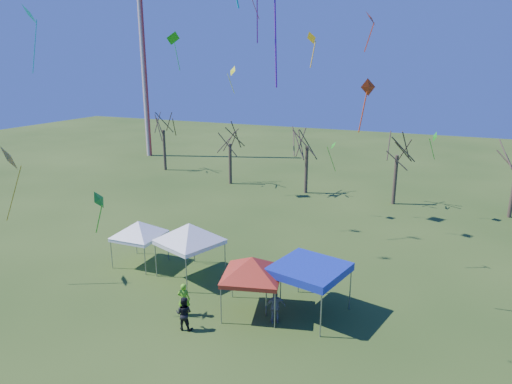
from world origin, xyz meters
TOP-DOWN VIEW (x-y plane):
  - ground at (0.00, 0.00)m, footprint 140.00×140.00m
  - radio_mast at (-28.00, 34.00)m, footprint 0.70×0.70m
  - tree_0 at (-20.85, 27.38)m, footprint 3.83×3.83m
  - tree_1 at (-10.77, 24.65)m, footprint 3.42×3.42m
  - tree_2 at (-2.37, 24.38)m, footprint 3.71×3.71m
  - tree_3 at (6.03, 24.04)m, footprint 3.59×3.59m
  - tent_white_west at (-6.98, 4.36)m, footprint 3.75×3.75m
  - tent_white_mid at (-3.13, 4.10)m, footprint 4.13×4.13m
  - tent_red at (1.88, 1.83)m, footprint 3.85×3.85m
  - tent_blue at (4.53, 2.90)m, footprint 3.97×3.97m
  - person_green at (-1.15, 0.19)m, footprint 0.73×0.60m
  - person_dark at (-0.46, -0.91)m, footprint 0.91×0.77m
  - person_grey at (3.32, 1.37)m, footprint 1.08×0.90m
  - kite_18 at (2.45, 8.92)m, footprint 0.88×0.78m
  - kite_14 at (-12.05, 0.12)m, footprint 1.73×1.73m
  - kite_1 at (-4.85, -1.03)m, footprint 0.70×1.00m
  - kite_13 at (-8.76, 21.38)m, footprint 1.08×1.00m
  - kite_25 at (6.60, 3.77)m, footprint 0.56×0.82m
  - kite_17 at (6.51, 4.73)m, footprint 0.71×0.72m
  - kite_19 at (9.03, 21.03)m, footprint 0.66×0.89m
  - kite_2 at (-13.61, 19.29)m, footprint 1.38×1.65m
  - kite_8 at (-12.60, 3.18)m, footprint 1.56×1.44m
  - kite_22 at (1.63, 18.30)m, footprint 0.90×0.97m

SIDE VIEW (x-z plane):
  - ground at x=0.00m, z-range 0.00..0.00m
  - person_dark at x=-0.46m, z-range 0.00..1.67m
  - person_grey at x=3.32m, z-range 0.00..1.73m
  - person_green at x=-1.15m, z-range 0.00..1.73m
  - tent_blue at x=4.53m, z-range 1.09..3.69m
  - tent_white_west at x=-6.98m, z-range 1.01..4.32m
  - tent_red at x=1.88m, z-range 1.08..4.59m
  - tent_white_mid at x=-3.13m, z-range 1.19..5.06m
  - tree_1 at x=-10.77m, z-range 2.02..9.56m
  - kite_22 at x=1.63m, z-range 4.60..7.16m
  - kite_1 at x=-4.85m, z-range 4.94..6.99m
  - tree_3 at x=6.03m, z-range 2.12..10.03m
  - tree_2 at x=-2.37m, z-range 2.20..10.38m
  - tree_0 at x=-20.85m, z-range 2.27..10.70m
  - kite_19 at x=9.03m, z-range 5.55..7.85m
  - kite_14 at x=-12.05m, z-range 5.13..9.33m
  - kite_17 at x=6.51m, z-range 9.87..12.41m
  - kite_13 at x=-8.76m, z-range 10.34..12.87m
  - radio_mast at x=-28.00m, z-range 0.00..25.00m
  - kite_18 at x=2.45m, z-range 12.64..14.63m
  - kite_25 at x=6.60m, z-range 13.25..14.98m
  - kite_2 at x=-13.61m, z-range 12.74..16.19m
  - kite_8 at x=-12.60m, z-range 13.04..16.94m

